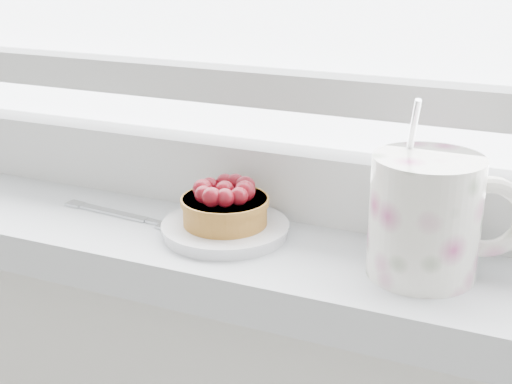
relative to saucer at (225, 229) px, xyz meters
The scene contains 4 objects.
saucer is the anchor object (origin of this frame).
raspberry_tart 0.03m from the saucer, 20.49° to the left, with size 0.08×0.08×0.04m.
floral_mug 0.20m from the saucer, ahead, with size 0.14×0.12×0.15m.
fork 0.10m from the saucer, behind, with size 0.18×0.03×0.00m.
Camera 1 is at (0.24, 1.32, 1.22)m, focal length 50.00 mm.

